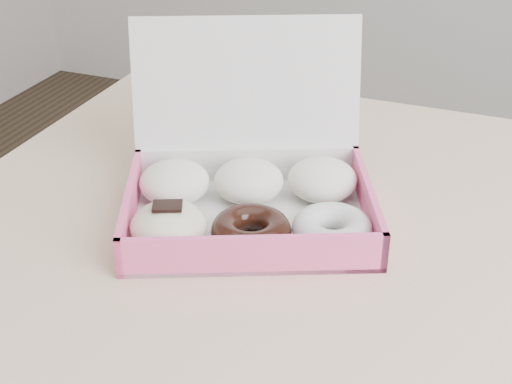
% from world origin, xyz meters
% --- Properties ---
extents(table, '(1.20, 0.80, 0.75)m').
position_xyz_m(table, '(0.00, 0.00, 0.67)').
color(table, '#CDAD86').
rests_on(table, ground).
extents(donut_box, '(0.35, 0.33, 0.20)m').
position_xyz_m(donut_box, '(-0.24, 0.01, 0.78)').
color(donut_box, silver).
rests_on(donut_box, table).
extents(newspapers, '(0.30, 0.29, 0.04)m').
position_xyz_m(newspapers, '(-0.36, 0.26, 0.77)').
color(newspapers, silver).
rests_on(newspapers, table).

